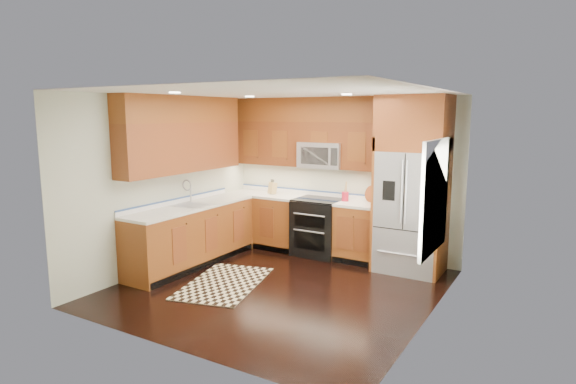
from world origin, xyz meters
The scene contains 16 objects.
ground centered at (0.00, 0.00, 0.00)m, with size 4.00×4.00×0.00m, color black.
wall_back centered at (0.00, 2.00, 1.30)m, with size 4.00×0.02×2.60m, color beige.
wall_left centered at (-2.00, 0.00, 1.30)m, with size 0.02×4.00×2.60m, color beige.
wall_right centered at (2.00, 0.00, 1.30)m, with size 0.02×4.00×2.60m, color beige.
window centered at (1.98, 0.20, 1.40)m, with size 0.04×1.10×1.30m.
base_cabinets centered at (-1.23, 0.90, 0.45)m, with size 2.85×3.00×0.90m.
countertop centered at (-1.09, 1.01, 0.92)m, with size 2.86×3.01×0.04m.
upper_cabinets centered at (-1.15, 1.09, 2.02)m, with size 2.85×3.00×1.15m.
range centered at (-0.25, 1.67, 0.47)m, with size 0.76×0.67×0.95m.
microwave centered at (-0.25, 1.80, 1.66)m, with size 0.76×0.40×0.42m.
refrigerator centered at (1.30, 1.63, 1.30)m, with size 0.98×0.75×2.60m.
sink_faucet centered at (-1.73, 0.23, 0.99)m, with size 0.54×0.44×0.37m.
rug centered at (-0.74, -0.24, 0.01)m, with size 0.93×1.55×0.01m, color black.
knife_block centered at (-1.19, 1.73, 1.05)m, with size 0.11×0.14×0.26m.
utensil_crock centered at (0.19, 1.75, 1.05)m, with size 0.14×0.14×0.32m.
cutting_board centered at (0.59, 1.87, 0.95)m, with size 0.27×0.27×0.02m, color brown.
Camera 1 is at (3.29, -5.29, 2.33)m, focal length 30.00 mm.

